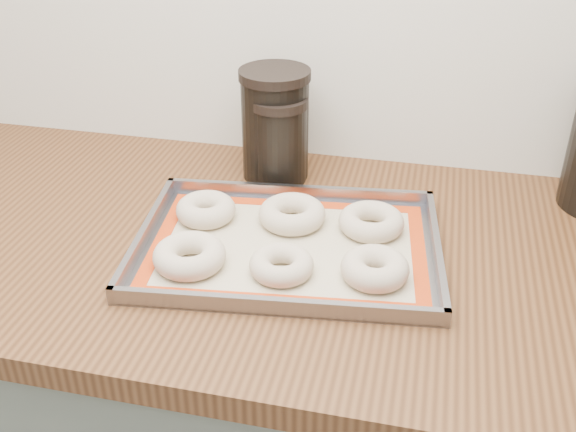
% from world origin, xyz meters
% --- Properties ---
extents(countertop, '(3.06, 0.68, 0.04)m').
position_xyz_m(countertop, '(0.00, 1.68, 0.88)').
color(countertop, brown).
rests_on(countertop, cabinet).
extents(baking_tray, '(0.50, 0.38, 0.03)m').
position_xyz_m(baking_tray, '(-0.16, 1.65, 0.91)').
color(baking_tray, gray).
rests_on(baking_tray, countertop).
extents(baking_mat, '(0.45, 0.34, 0.00)m').
position_xyz_m(baking_mat, '(-0.16, 1.65, 0.90)').
color(baking_mat, '#C6B793').
rests_on(baking_mat, baking_tray).
extents(bagel_front_left, '(0.14, 0.14, 0.04)m').
position_xyz_m(bagel_front_left, '(-0.29, 1.57, 0.92)').
color(bagel_front_left, '#C4B198').
rests_on(bagel_front_left, baking_mat).
extents(bagel_front_mid, '(0.10, 0.10, 0.03)m').
position_xyz_m(bagel_front_mid, '(-0.15, 1.58, 0.92)').
color(bagel_front_mid, '#C4B198').
rests_on(bagel_front_mid, baking_mat).
extents(bagel_front_right, '(0.11, 0.11, 0.04)m').
position_xyz_m(bagel_front_right, '(-0.02, 1.60, 0.92)').
color(bagel_front_right, '#C4B198').
rests_on(bagel_front_right, baking_mat).
extents(bagel_back_left, '(0.11, 0.11, 0.04)m').
position_xyz_m(bagel_back_left, '(-0.31, 1.70, 0.92)').
color(bagel_back_left, '#C4B198').
rests_on(bagel_back_left, baking_mat).
extents(bagel_back_mid, '(0.12, 0.12, 0.04)m').
position_xyz_m(bagel_back_mid, '(-0.17, 1.72, 0.92)').
color(bagel_back_mid, '#C4B198').
rests_on(bagel_back_mid, baking_mat).
extents(bagel_back_right, '(0.12, 0.12, 0.03)m').
position_xyz_m(bagel_back_right, '(-0.04, 1.73, 0.92)').
color(bagel_back_right, '#C4B198').
rests_on(bagel_back_right, baking_mat).
extents(canister_left, '(0.13, 0.13, 0.20)m').
position_xyz_m(canister_left, '(-0.24, 1.89, 1.00)').
color(canister_left, black).
rests_on(canister_left, countertop).
extents(canister_mid, '(0.10, 0.10, 0.16)m').
position_xyz_m(canister_mid, '(-0.23, 1.88, 0.98)').
color(canister_mid, black).
rests_on(canister_mid, countertop).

